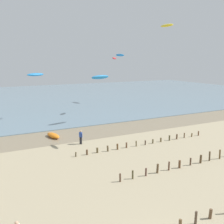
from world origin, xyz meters
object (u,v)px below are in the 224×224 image
Objects in this scene: person_far_down_beach at (81,137)px; kite_aloft_1 at (167,25)px; kite_aloft_0 at (114,58)px; kite_aloft_5 at (120,55)px; grounded_kite at (53,135)px; kite_aloft_7 at (35,75)px; kite_aloft_4 at (100,77)px.

kite_aloft_1 reaches higher than person_far_down_beach.
kite_aloft_5 reaches higher than kite_aloft_0.
grounded_kite is 21.33m from kite_aloft_0.
person_far_down_beach is at bearing -104.48° from kite_aloft_7.
kite_aloft_1 reaches higher than kite_aloft_0.
kite_aloft_4 is at bearing -72.65° from grounded_kite.
kite_aloft_7 is at bearing -70.05° from kite_aloft_5.
kite_aloft_4 is 11.39m from kite_aloft_7.
kite_aloft_0 is 0.65× the size of kite_aloft_4.
grounded_kite is at bearing -49.79° from kite_aloft_5.
kite_aloft_4 is 1.09× the size of kite_aloft_7.
person_far_down_beach is 0.77× the size of kite_aloft_0.
person_far_down_beach is at bearing 59.60° from kite_aloft_1.
grounded_kite is at bearing -112.84° from kite_aloft_7.
kite_aloft_4 is (-2.28, 13.25, -6.62)m from kite_aloft_1.
kite_aloft_1 is at bearing -24.47° from kite_aloft_5.
kite_aloft_5 is at bearing -55.62° from grounded_kite.
kite_aloft_4 is at bearing -8.28° from kite_aloft_0.
kite_aloft_4 is at bearing -41.93° from kite_aloft_5.
kite_aloft_5 is (20.62, 26.84, 10.18)m from person_far_down_beach.
person_far_down_beach is at bearing -41.95° from kite_aloft_5.
kite_aloft_0 is 1.15× the size of kite_aloft_1.
kite_aloft_4 is (-5.94, -6.31, -2.94)m from kite_aloft_0.
grounded_kite is 0.91× the size of kite_aloft_5.
kite_aloft_5 is (22.79, 22.49, 10.81)m from grounded_kite.
kite_aloft_0 is at bearing -17.37° from kite_aloft_1.
kite_aloft_0 reaches higher than kite_aloft_4.
person_far_down_beach is 4.90m from grounded_kite.
kite_aloft_0 is 13.70m from kite_aloft_5.
kite_aloft_1 is at bearing -23.62° from person_far_down_beach.
person_far_down_beach is 0.50× the size of kite_aloft_4.
kite_aloft_7 is at bearing 94.42° from person_far_down_beach.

